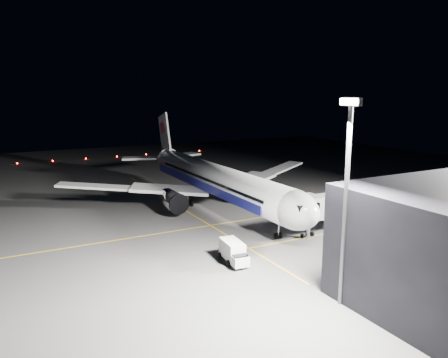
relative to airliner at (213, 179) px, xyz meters
name	(u,v)px	position (x,y,z in m)	size (l,w,h in m)	color
ground	(215,207)	(1.08, 0.00, -5.16)	(200.00, 200.00, 0.00)	#4C4C4F
guide_line_main	(242,220)	(11.08, 0.00, -5.16)	(0.25, 80.00, 0.01)	gold
guide_line_cross	(186,211)	(1.08, -6.00, -5.16)	(70.00, 0.25, 0.01)	gold
guide_line_side	(337,231)	(23.08, 10.00, -5.16)	(0.25, 40.00, 0.01)	gold
airliner	(213,179)	(0.00, 0.00, 0.00)	(61.48, 54.22, 16.64)	silver
jet_bridge	(377,197)	(23.08, 18.06, -0.58)	(3.60, 34.40, 6.30)	#B2B2B7
floodlight_mast_south	(347,185)	(41.08, -6.01, 7.21)	(2.40, 0.67, 20.70)	#59595E
taxiway_lights	(117,157)	(-70.92, 0.00, -4.94)	(0.44, 60.44, 0.44)	#FF140A
service_truck	(234,252)	(26.54, -10.33, -3.70)	(5.53, 2.79, 2.73)	silver
baggage_tug	(269,181)	(-11.17, 20.35, -4.46)	(2.10, 1.69, 1.52)	black
safety_cone_a	(270,203)	(4.29, 10.04, -4.83)	(0.44, 0.44, 0.66)	#FF5A0A
safety_cone_b	(265,194)	(-2.08, 13.20, -4.84)	(0.43, 0.43, 0.64)	#FF5A0A
safety_cone_c	(250,201)	(1.21, 7.52, -4.83)	(0.45, 0.45, 0.67)	#FF5A0A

